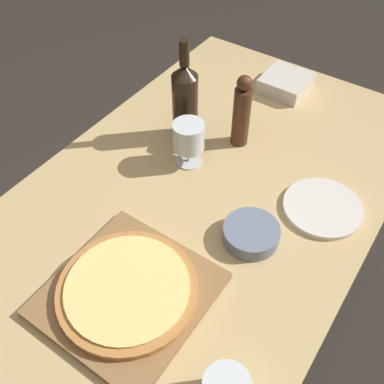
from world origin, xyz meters
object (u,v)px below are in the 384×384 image
(wine_bottle, at_px, (185,101))
(small_bowl, at_px, (251,234))
(wine_glass, at_px, (189,137))
(pizza, at_px, (127,289))
(pepper_mill, at_px, (242,113))

(wine_bottle, distance_m, small_bowl, 0.45)
(wine_glass, xyz_separation_m, small_bowl, (0.29, -0.14, -0.07))
(wine_bottle, xyz_separation_m, wine_glass, (0.08, -0.09, -0.04))
(wine_glass, bearing_deg, pizza, -72.41)
(pepper_mill, bearing_deg, small_bowl, -55.08)
(pizza, bearing_deg, wine_glass, 107.59)
(pepper_mill, height_order, small_bowl, pepper_mill)
(pizza, relative_size, small_bowl, 2.23)
(wine_glass, distance_m, small_bowl, 0.33)
(wine_bottle, relative_size, pepper_mill, 1.37)
(pepper_mill, distance_m, small_bowl, 0.38)
(pizza, relative_size, wine_bottle, 0.99)
(pizza, height_order, wine_bottle, wine_bottle)
(wine_bottle, height_order, wine_glass, wine_bottle)
(pepper_mill, distance_m, wine_glass, 0.18)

